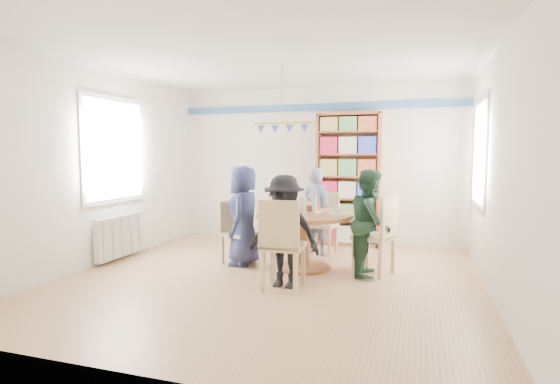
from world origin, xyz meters
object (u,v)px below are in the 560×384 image
at_px(chair_far, 324,220).
at_px(person_far, 317,211).
at_px(dining_table, 304,228).
at_px(person_right, 371,223).
at_px(chair_right, 380,232).
at_px(chair_near, 282,241).
at_px(chair_left, 234,229).
at_px(bookshelf, 348,181).
at_px(person_left, 244,215).
at_px(radiator, 121,236).
at_px(person_near, 284,231).

height_order(chair_far, person_far, person_far).
distance_m(dining_table, person_right, 0.89).
bearing_deg(chair_right, chair_near, -135.11).
bearing_deg(chair_left, bookshelf, 51.50).
bearing_deg(dining_table, chair_left, 178.57).
bearing_deg(person_left, person_right, 82.56).
bearing_deg(person_left, chair_far, 131.99).
bearing_deg(person_left, dining_table, 85.50).
bearing_deg(chair_near, person_right, 47.40).
distance_m(radiator, chair_near, 2.78).
distance_m(radiator, person_right, 3.59).
xyz_separation_m(chair_far, person_left, (-0.91, -1.06, 0.17)).
relative_size(dining_table, chair_left, 1.47).
relative_size(person_left, bookshelf, 0.62).
xyz_separation_m(person_far, bookshelf, (0.35, 0.82, 0.42)).
bearing_deg(radiator, person_left, 8.67).
bearing_deg(chair_near, chair_right, 44.89).
relative_size(chair_left, bookshelf, 0.40).
bearing_deg(chair_left, person_right, -2.20).
distance_m(chair_far, person_far, 0.21).
bearing_deg(chair_left, person_near, -40.94).
bearing_deg(person_near, person_left, 138.68).
xyz_separation_m(chair_far, person_far, (-0.09, -0.11, 0.15)).
height_order(chair_right, person_left, person_left).
bearing_deg(person_right, chair_far, 37.00).
bearing_deg(chair_left, chair_right, -1.02).
bearing_deg(person_near, person_far, 93.21).
height_order(person_right, bookshelf, bookshelf).
relative_size(chair_near, person_left, 0.75).
bearing_deg(radiator, bookshelf, 34.18).
relative_size(chair_far, person_right, 0.70).
relative_size(chair_far, person_far, 0.71).
height_order(person_left, person_right, person_left).
relative_size(radiator, bookshelf, 0.45).
bearing_deg(person_left, person_far, 131.70).
height_order(person_right, person_far, person_right).
height_order(dining_table, person_right, person_right).
bearing_deg(person_near, chair_far, 90.46).
relative_size(chair_right, chair_far, 1.07).
height_order(chair_left, person_far, person_far).
bearing_deg(chair_far, bookshelf, 69.51).
height_order(chair_right, chair_far, chair_right).
bearing_deg(bookshelf, person_right, -72.36).
xyz_separation_m(chair_left, person_near, (1.01, -0.88, 0.16)).
bearing_deg(dining_table, person_near, -91.28).
bearing_deg(bookshelf, person_left, -123.73).
bearing_deg(chair_far, radiator, -154.01).
relative_size(radiator, chair_near, 0.96).
bearing_deg(chair_left, person_left, -21.06).
xyz_separation_m(chair_left, person_far, (1.00, 0.88, 0.18)).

